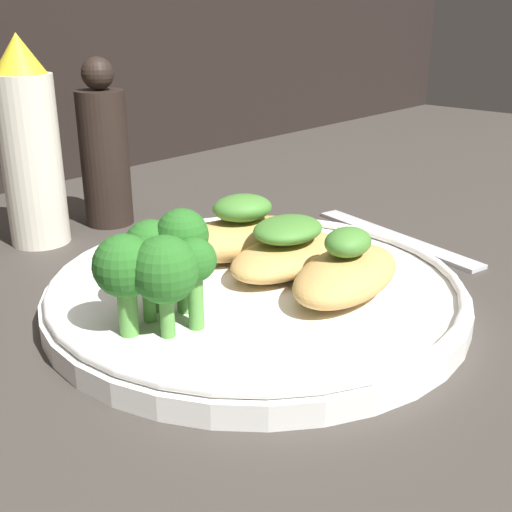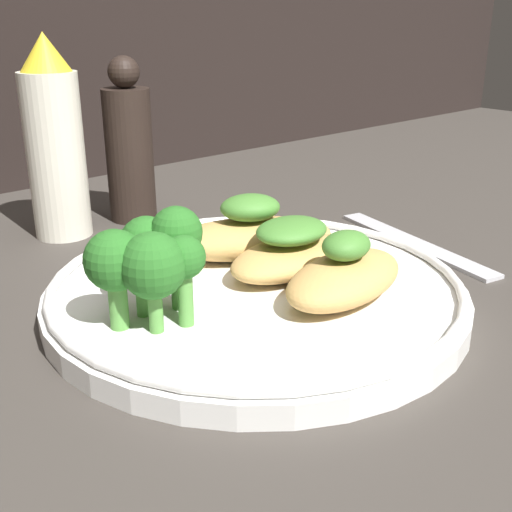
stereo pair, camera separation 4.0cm
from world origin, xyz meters
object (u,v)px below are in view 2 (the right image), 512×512
(plate, at_px, (256,291))
(broccoli_bunch, at_px, (149,257))
(pepper_grinder, at_px, (129,149))
(sauce_bottle, at_px, (55,143))

(plate, xyz_separation_m, broccoli_bunch, (-0.08, 0.00, 0.04))
(broccoli_bunch, relative_size, pepper_grinder, 0.50)
(plate, height_order, broccoli_bunch, broccoli_bunch)
(sauce_bottle, bearing_deg, plate, -81.75)
(plate, relative_size, broccoli_bunch, 3.75)
(broccoli_bunch, distance_m, sauce_bottle, 0.21)
(sauce_bottle, bearing_deg, pepper_grinder, 0.00)
(sauce_bottle, bearing_deg, broccoli_bunch, -102.27)
(broccoli_bunch, xyz_separation_m, pepper_grinder, (0.11, 0.21, 0.01))
(broccoli_bunch, height_order, sauce_bottle, sauce_bottle)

